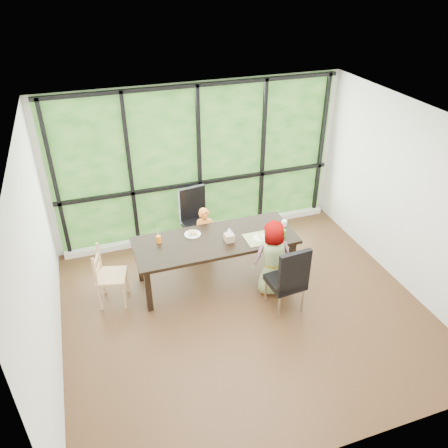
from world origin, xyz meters
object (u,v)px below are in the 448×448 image
Objects in this scene: chair_window_leather at (197,221)px; plate_far at (193,234)px; chair_interior_leather at (286,277)px; plate_near at (261,238)px; white_mug at (284,223)px; child_older at (273,258)px; orange_cup at (159,239)px; dining_table at (216,260)px; chair_end_beech at (112,276)px; tissue_box at (229,238)px; child_toddler at (205,235)px; green_cup at (283,233)px.

chair_window_leather is 4.36× the size of plate_far.
chair_interior_leather is 0.76m from plate_near.
chair_window_leather reaches higher than white_mug.
child_older is 4.80× the size of plate_far.
orange_cup is at bearing -144.83° from chair_window_leather.
plate_far is (-0.29, 0.22, 0.38)m from dining_table.
plate_far is at bearing -66.05° from chair_end_beech.
tissue_box is (0.18, -0.11, 0.43)m from dining_table.
dining_table is at bearing -96.90° from chair_window_leather.
child_toddler is 1.29m from white_mug.
child_toddler is 0.52m from plate_far.
chair_window_leather is at bearing 130.66° from green_cup.
green_cup is 0.80× the size of tissue_box.
chair_window_leather is 1.62m from child_older.
white_mug is (1.94, -0.16, -0.01)m from orange_cup.
child_toddler is (0.02, -0.37, -0.06)m from chair_window_leather.
chair_end_beech is 2.23m from plate_near.
plate_far is at bearing 171.99° from white_mug.
chair_interior_leather is 1.90m from orange_cup.
orange_cup reaches higher than white_mug.
plate_far is at bearing 155.91° from plate_near.
green_cup is at bearing -115.90° from chair_interior_leather.
orange_cup reaches higher than plate_far.
child_older is (-0.01, 0.41, 0.05)m from chair_interior_leather.
chair_window_leather is 1.57m from green_cup.
chair_end_beech is 10.71× the size of white_mug.
child_older is 10.98× the size of green_cup.
chair_window_leather is 9.67× the size of orange_cup.
plate_far is 0.58m from tissue_box.
dining_table is at bearing -37.78° from plate_far.
dining_table is 2.02× the size of child_older.
plate_far is at bearing -52.96° from chair_interior_leather.
child_older is at bearing -135.89° from green_cup.
green_cup is (1.01, -1.18, 0.26)m from chair_window_leather.
chair_window_leather is 1.13× the size of child_toddler.
child_older is at bearing -71.40° from chair_window_leather.
chair_end_beech is 1.32m from plate_far.
white_mug is at bearing -46.43° from chair_window_leather.
chair_interior_leather reaches higher than child_toddler.
orange_cup is at bearing 167.44° from dining_table.
plate_far is at bearing 144.31° from tissue_box.
child_toddler is 8.86× the size of green_cup.
tissue_box is (-0.53, 0.41, 0.21)m from child_older.
chair_interior_leather is 5.00× the size of plate_near.
chair_window_leather reaches higher than child_toddler.
dining_table is 0.94m from chair_window_leather.
chair_interior_leather reaches higher than chair_end_beech.
chair_end_beech is 2.33m from child_older.
green_cup is at bearing -9.64° from tissue_box.
dining_table is 22.22× the size of green_cup.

